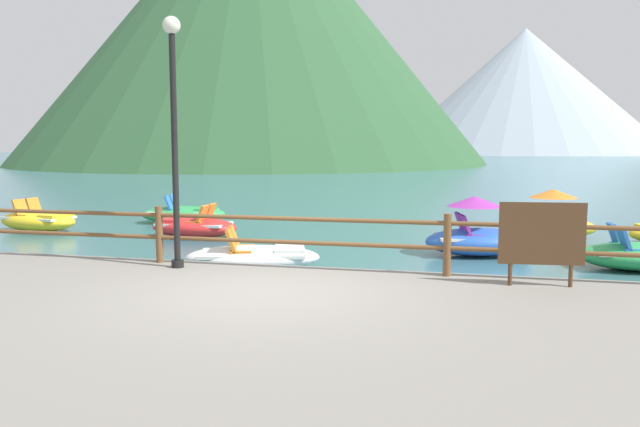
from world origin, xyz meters
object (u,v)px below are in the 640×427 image
(pedal_boat_1, at_px, (194,226))
(sign_board, at_px, (542,235))
(pedal_boat_0, at_px, (637,255))
(pedal_boat_6, at_px, (184,214))
(pedal_boat_4, at_px, (479,236))
(lamp_post, at_px, (174,118))
(pedal_boat_2, at_px, (547,222))
(pedal_boat_7, at_px, (38,220))
(pedal_boat_3, at_px, (254,257))

(pedal_boat_1, bearing_deg, sign_board, -35.49)
(pedal_boat_0, height_order, pedal_boat_6, pedal_boat_0)
(pedal_boat_4, bearing_deg, lamp_post, -136.95)
(pedal_boat_0, height_order, pedal_boat_2, pedal_boat_2)
(pedal_boat_0, xyz_separation_m, pedal_boat_7, (-14.58, 1.90, 0.02))
(pedal_boat_2, distance_m, pedal_boat_4, 3.53)
(pedal_boat_2, xyz_separation_m, pedal_boat_4, (-1.74, -3.07, 0.03))
(sign_board, xyz_separation_m, pedal_boat_4, (-0.77, 4.56, -0.70))
(lamp_post, bearing_deg, pedal_boat_2, 49.10)
(pedal_boat_3, xyz_separation_m, pedal_boat_4, (4.21, 2.50, 0.19))
(sign_board, xyz_separation_m, pedal_boat_6, (-9.34, 8.21, -0.86))
(lamp_post, distance_m, pedal_boat_6, 9.32)
(pedal_boat_7, bearing_deg, pedal_boat_1, -0.52)
(pedal_boat_1, bearing_deg, pedal_boat_4, -8.23)
(pedal_boat_1, height_order, pedal_boat_7, pedal_boat_7)
(pedal_boat_1, distance_m, pedal_boat_3, 4.53)
(lamp_post, relative_size, pedal_boat_4, 1.57)
(lamp_post, height_order, pedal_boat_4, lamp_post)
(pedal_boat_0, height_order, pedal_boat_3, pedal_boat_0)
(sign_board, relative_size, pedal_boat_0, 0.52)
(pedal_boat_0, relative_size, pedal_boat_4, 0.90)
(lamp_post, xyz_separation_m, pedal_boat_4, (4.81, 4.49, -2.37))
(pedal_boat_0, bearing_deg, pedal_boat_7, 172.57)
(pedal_boat_6, bearing_deg, lamp_post, -65.23)
(pedal_boat_2, bearing_deg, pedal_boat_4, -119.56)
(pedal_boat_7, bearing_deg, pedal_boat_6, 40.05)
(lamp_post, xyz_separation_m, pedal_boat_7, (-6.84, 5.56, -2.50))
(pedal_boat_3, distance_m, pedal_boat_6, 7.54)
(pedal_boat_3, bearing_deg, pedal_boat_4, 30.75)
(sign_board, xyz_separation_m, pedal_boat_7, (-12.42, 5.62, -0.83))
(pedal_boat_6, xyz_separation_m, pedal_boat_7, (-3.08, -2.59, 0.03))
(pedal_boat_1, height_order, pedal_boat_4, pedal_boat_4)
(lamp_post, xyz_separation_m, pedal_boat_3, (0.60, 1.99, -2.55))
(pedal_boat_3, bearing_deg, pedal_boat_6, 125.30)
(pedal_boat_4, bearing_deg, pedal_boat_0, -16.00)
(pedal_boat_3, xyz_separation_m, pedal_boat_7, (-7.44, 3.57, 0.05))
(pedal_boat_1, bearing_deg, pedal_boat_6, 119.95)
(lamp_post, height_order, pedal_boat_3, lamp_post)
(pedal_boat_3, bearing_deg, sign_board, -22.41)
(pedal_boat_3, height_order, pedal_boat_7, pedal_boat_7)
(pedal_boat_1, height_order, pedal_boat_2, pedal_boat_2)
(pedal_boat_2, bearing_deg, lamp_post, -130.90)
(pedal_boat_2, distance_m, pedal_boat_3, 8.16)
(pedal_boat_1, relative_size, pedal_boat_3, 0.81)
(pedal_boat_2, xyz_separation_m, pedal_boat_6, (-10.31, 0.58, -0.14))
(pedal_boat_0, relative_size, pedal_boat_2, 0.95)
(sign_board, xyz_separation_m, pedal_boat_1, (-7.83, 5.58, -0.85))
(pedal_boat_1, bearing_deg, pedal_boat_3, -51.12)
(pedal_boat_4, distance_m, pedal_boat_7, 11.70)
(sign_board, bearing_deg, pedal_boat_1, 144.51)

